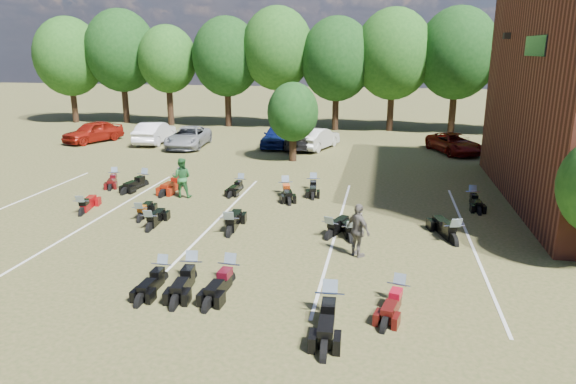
% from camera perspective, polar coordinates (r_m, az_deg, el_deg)
% --- Properties ---
extents(ground, '(160.00, 160.00, 0.00)m').
position_cam_1_polar(ground, '(17.79, -2.03, -7.18)').
color(ground, brown).
rests_on(ground, ground).
extents(car_0, '(3.55, 5.04, 1.59)m').
position_cam_1_polar(car_0, '(41.92, -20.85, 6.28)').
color(car_0, maroon).
rests_on(car_0, ground).
extents(car_1, '(2.03, 4.98, 1.61)m').
position_cam_1_polar(car_1, '(40.05, -14.59, 6.41)').
color(car_1, silver).
rests_on(car_1, ground).
extents(car_2, '(2.89, 5.44, 1.45)m').
position_cam_1_polar(car_2, '(37.87, -11.02, 6.00)').
color(car_2, gray).
rests_on(car_2, ground).
extents(car_3, '(2.42, 5.09, 1.43)m').
position_cam_1_polar(car_3, '(36.77, 1.36, 5.99)').
color(car_3, black).
rests_on(car_3, ground).
extents(car_4, '(2.05, 4.77, 1.61)m').
position_cam_1_polar(car_4, '(37.41, -1.05, 6.29)').
color(car_4, '#0B1752').
rests_on(car_4, ground).
extents(car_5, '(2.91, 4.86, 1.51)m').
position_cam_1_polar(car_5, '(36.56, 3.26, 5.97)').
color(car_5, '#A6A7A2').
rests_on(car_5, ground).
extents(car_6, '(3.85, 5.27, 1.33)m').
position_cam_1_polar(car_6, '(36.86, 17.95, 5.17)').
color(car_6, '#600A05').
rests_on(car_6, ground).
extents(car_7, '(2.37, 5.59, 1.61)m').
position_cam_1_polar(car_7, '(37.97, 28.15, 4.58)').
color(car_7, '#3F3E44').
rests_on(car_7, ground).
extents(person_green, '(1.01, 0.83, 1.91)m').
position_cam_1_polar(person_green, '(24.99, -11.73, 1.57)').
color(person_green, '#24622D').
rests_on(person_green, ground).
extents(person_grey, '(1.10, 1.11, 1.88)m').
position_cam_1_polar(person_grey, '(17.63, 7.80, -4.26)').
color(person_grey, '#5D5750').
rests_on(person_grey, ground).
extents(motorcycle_2, '(0.93, 2.38, 1.29)m').
position_cam_1_polar(motorcycle_2, '(16.33, -10.61, -9.64)').
color(motorcycle_2, black).
rests_on(motorcycle_2, ground).
extents(motorcycle_3, '(0.67, 2.09, 1.16)m').
position_cam_1_polar(motorcycle_3, '(16.47, -13.74, -9.60)').
color(motorcycle_3, black).
rests_on(motorcycle_3, ground).
extents(motorcycle_4, '(0.91, 2.55, 1.41)m').
position_cam_1_polar(motorcycle_4, '(14.13, 4.60, -13.64)').
color(motorcycle_4, black).
rests_on(motorcycle_4, ground).
extents(motorcycle_5, '(0.89, 2.35, 1.29)m').
position_cam_1_polar(motorcycle_5, '(16.00, -6.49, -10.01)').
color(motorcycle_5, black).
rests_on(motorcycle_5, ground).
extents(motorcycle_6, '(1.15, 2.21, 1.18)m').
position_cam_1_polar(motorcycle_6, '(15.08, 12.08, -11.96)').
color(motorcycle_6, '#3F0A09').
rests_on(motorcycle_6, ground).
extents(motorcycle_7, '(1.15, 2.29, 1.22)m').
position_cam_1_polar(motorcycle_7, '(23.83, -21.88, -2.34)').
color(motorcycle_7, maroon).
rests_on(motorcycle_7, ground).
extents(motorcycle_8, '(0.97, 2.16, 1.16)m').
position_cam_1_polar(motorcycle_8, '(22.18, -16.09, -3.11)').
color(motorcycle_8, black).
rests_on(motorcycle_8, ground).
extents(motorcycle_9, '(0.87, 2.22, 1.21)m').
position_cam_1_polar(motorcycle_9, '(20.97, -15.10, -4.13)').
color(motorcycle_9, black).
rests_on(motorcycle_9, ground).
extents(motorcycle_10, '(1.00, 2.51, 1.37)m').
position_cam_1_polar(motorcycle_10, '(19.87, -6.49, -4.77)').
color(motorcycle_10, black).
rests_on(motorcycle_10, ground).
extents(motorcycle_11, '(1.37, 2.33, 1.24)m').
position_cam_1_polar(motorcycle_11, '(19.49, 4.63, -5.13)').
color(motorcycle_11, black).
rests_on(motorcycle_11, ground).
extents(motorcycle_12, '(1.15, 2.16, 1.15)m').
position_cam_1_polar(motorcycle_12, '(19.29, 6.89, -5.42)').
color(motorcycle_12, black).
rests_on(motorcycle_12, ground).
extents(motorcycle_13, '(1.48, 2.64, 1.40)m').
position_cam_1_polar(motorcycle_13, '(19.86, 17.86, -5.47)').
color(motorcycle_13, black).
rests_on(motorcycle_13, ground).
extents(motorcycle_14, '(1.31, 2.15, 1.14)m').
position_cam_1_polar(motorcycle_14, '(28.86, -18.65, 0.99)').
color(motorcycle_14, '#3F090A').
rests_on(motorcycle_14, ground).
extents(motorcycle_15, '(1.04, 2.56, 1.39)m').
position_cam_1_polar(motorcycle_15, '(27.02, -11.84, 0.53)').
color(motorcycle_15, maroon).
rests_on(motorcycle_15, ground).
extents(motorcycle_16, '(1.05, 2.37, 1.28)m').
position_cam_1_polar(motorcycle_16, '(27.74, -15.66, 0.67)').
color(motorcycle_16, black).
rests_on(motorcycle_16, ground).
extents(motorcycle_17, '(1.35, 2.39, 1.27)m').
position_cam_1_polar(motorcycle_17, '(25.14, -0.28, -0.27)').
color(motorcycle_17, black).
rests_on(motorcycle_17, ground).
extents(motorcycle_18, '(0.78, 2.08, 1.14)m').
position_cam_1_polar(motorcycle_18, '(26.12, -5.28, 0.28)').
color(motorcycle_18, black).
rests_on(motorcycle_18, ground).
extents(motorcycle_19, '(0.97, 2.25, 1.21)m').
position_cam_1_polar(motorcycle_19, '(25.94, 2.82, 0.22)').
color(motorcycle_19, black).
rests_on(motorcycle_19, ground).
extents(motorcycle_20, '(0.76, 2.15, 1.18)m').
position_cam_1_polar(motorcycle_20, '(25.13, 19.73, -1.23)').
color(motorcycle_20, black).
rests_on(motorcycle_20, ground).
extents(tree_line, '(56.00, 6.00, 9.79)m').
position_cam_1_polar(tree_line, '(45.22, 5.00, 14.87)').
color(tree_line, black).
rests_on(tree_line, ground).
extents(young_tree_midfield, '(3.20, 3.20, 4.70)m').
position_cam_1_polar(young_tree_midfield, '(32.21, 0.55, 8.88)').
color(young_tree_midfield, black).
rests_on(young_tree_midfield, ground).
extents(parking_lines, '(20.10, 14.00, 0.01)m').
position_cam_1_polar(parking_lines, '(21.27, -8.16, -3.42)').
color(parking_lines, silver).
rests_on(parking_lines, ground).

